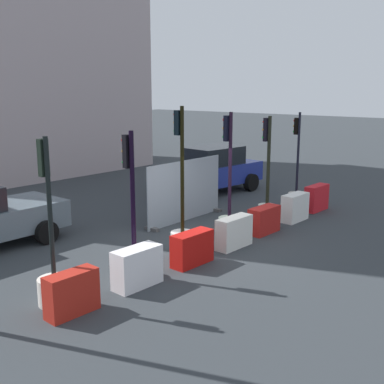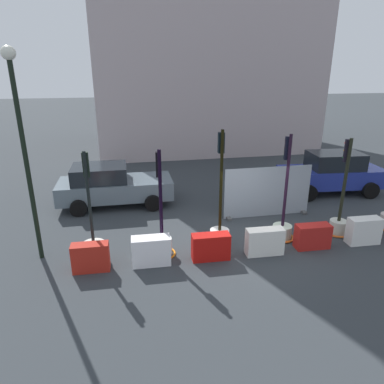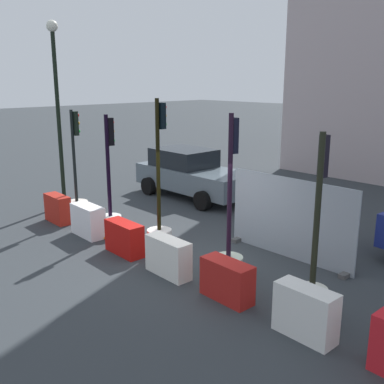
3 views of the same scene
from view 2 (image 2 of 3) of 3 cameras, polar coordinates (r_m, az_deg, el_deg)
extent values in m
plane|color=#303539|center=(11.86, 9.77, -7.82)|extent=(120.00, 120.00, 0.00)
cylinder|color=silver|center=(10.93, -15.64, -9.26)|extent=(0.66, 0.66, 0.54)
cylinder|color=black|center=(10.25, -16.49, -1.13)|extent=(0.09, 0.09, 2.77)
cube|color=black|center=(10.06, -16.95, 4.29)|extent=(0.18, 0.14, 0.71)
sphere|color=red|center=(10.08, -17.03, 5.70)|extent=(0.11, 0.11, 0.11)
sphere|color=orange|center=(10.14, -16.90, 4.41)|extent=(0.11, 0.11, 0.11)
sphere|color=green|center=(10.20, -16.77, 3.14)|extent=(0.11, 0.11, 0.11)
cylinder|color=silver|center=(10.80, -4.89, -8.84)|extent=(0.59, 0.59, 0.55)
cylinder|color=black|center=(10.12, -5.16, -0.65)|extent=(0.10, 0.10, 2.73)
cube|color=black|center=(9.96, -5.51, 4.50)|extent=(0.17, 0.17, 0.73)
sphere|color=red|center=(9.99, -5.68, 5.97)|extent=(0.09, 0.09, 0.09)
sphere|color=orange|center=(10.05, -5.64, 4.63)|extent=(0.09, 0.09, 0.09)
sphere|color=green|center=(10.11, -5.59, 3.30)|extent=(0.09, 0.09, 0.09)
torus|color=orange|center=(10.92, -4.85, -9.95)|extent=(0.82, 0.82, 0.06)
cylinder|color=silver|center=(11.28, 4.50, -7.48)|extent=(0.61, 0.61, 0.56)
cylinder|color=black|center=(10.55, 4.77, 1.59)|extent=(0.10, 0.10, 3.18)
cube|color=black|center=(10.36, 4.79, 8.01)|extent=(0.18, 0.15, 0.61)
sphere|color=red|center=(10.41, 4.69, 9.20)|extent=(0.11, 0.11, 0.11)
sphere|color=orange|center=(10.45, 4.66, 8.11)|extent=(0.11, 0.11, 0.11)
sphere|color=green|center=(10.49, 4.63, 7.03)|extent=(0.11, 0.11, 0.11)
cylinder|color=beige|center=(12.12, 14.45, -6.31)|extent=(0.63, 0.63, 0.47)
cylinder|color=black|center=(11.47, 15.19, 1.61)|extent=(0.10, 0.10, 3.05)
cube|color=black|center=(11.29, 15.31, 6.90)|extent=(0.18, 0.16, 0.72)
sphere|color=red|center=(11.31, 15.17, 8.18)|extent=(0.10, 0.10, 0.10)
sphere|color=orange|center=(11.35, 15.06, 6.99)|extent=(0.10, 0.10, 0.10)
sphere|color=green|center=(11.41, 14.96, 5.81)|extent=(0.10, 0.10, 0.10)
torus|color=orange|center=(12.20, 14.37, -7.13)|extent=(0.83, 0.83, 0.08)
cylinder|color=silver|center=(13.09, 22.71, -5.27)|extent=(0.57, 0.57, 0.47)
cylinder|color=black|center=(12.52, 23.70, 1.65)|extent=(0.11, 0.11, 2.84)
cube|color=black|center=(12.35, 23.93, 6.17)|extent=(0.17, 0.15, 0.74)
sphere|color=red|center=(12.35, 23.83, 7.36)|extent=(0.09, 0.09, 0.09)
sphere|color=orange|center=(12.40, 23.67, 6.26)|extent=(0.09, 0.09, 0.09)
sphere|color=green|center=(12.45, 23.52, 5.17)|extent=(0.09, 0.09, 0.09)
torus|color=orange|center=(13.17, 22.59, -6.06)|extent=(0.82, 0.82, 0.07)
cube|color=#AF2217|center=(10.32, -16.20, -10.21)|extent=(1.03, 0.42, 0.83)
cube|color=white|center=(10.28, -6.68, -9.52)|extent=(1.12, 0.50, 0.85)
cube|color=#BA110D|center=(10.50, 3.08, -8.91)|extent=(1.14, 0.46, 0.80)
cube|color=white|center=(10.96, 11.77, -7.93)|extent=(1.16, 0.44, 0.83)
cube|color=#AD1C18|center=(11.74, 19.07, -6.85)|extent=(1.10, 0.47, 0.78)
cube|color=white|center=(12.64, 26.23, -5.69)|extent=(1.06, 0.46, 0.88)
cube|color=slate|center=(14.78, -12.30, 0.58)|extent=(4.61, 1.92, 0.74)
cube|color=black|center=(14.60, -14.84, 2.98)|extent=(2.17, 1.67, 0.63)
cylinder|color=black|center=(15.85, -7.01, 0.80)|extent=(0.64, 0.29, 0.64)
cylinder|color=black|center=(13.98, -6.42, -1.80)|extent=(0.64, 0.29, 0.64)
cylinder|color=black|center=(15.95, -17.25, 0.15)|extent=(0.64, 0.29, 0.64)
cylinder|color=black|center=(14.10, -18.03, -2.52)|extent=(0.64, 0.29, 0.64)
cube|color=navy|center=(16.98, 21.68, 2.35)|extent=(4.67, 2.08, 0.80)
cube|color=black|center=(16.84, 22.32, 4.80)|extent=(2.36, 1.69, 0.71)
cylinder|color=black|center=(15.70, 18.48, -0.16)|extent=(0.73, 0.34, 0.71)
cylinder|color=black|center=(17.28, 15.99, 1.90)|extent=(0.73, 0.34, 0.71)
cylinder|color=black|center=(17.07, 27.09, 0.23)|extent=(0.73, 0.34, 0.71)
cylinder|color=black|center=(18.54, 24.08, 2.12)|extent=(0.73, 0.34, 0.71)
cube|color=#B4A2A4|center=(25.87, 1.75, 27.08)|extent=(14.21, 8.84, 17.45)
cylinder|color=black|center=(10.66, -25.29, 3.56)|extent=(0.13, 0.13, 5.61)
sphere|color=silver|center=(10.33, -27.80, 19.46)|extent=(0.36, 0.36, 0.36)
cube|color=#909CA7|center=(13.52, 12.25, 0.03)|extent=(3.40, 0.04, 1.94)
cube|color=#4C4C4C|center=(13.34, 5.89, -4.13)|extent=(0.16, 0.50, 0.10)
cube|color=#4C4C4C|center=(14.49, 17.56, -3.00)|extent=(0.16, 0.50, 0.10)
camera|label=1|loc=(6.46, -80.93, -8.78)|focal=45.00mm
camera|label=3|loc=(11.45, 63.29, 2.53)|focal=42.22mm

